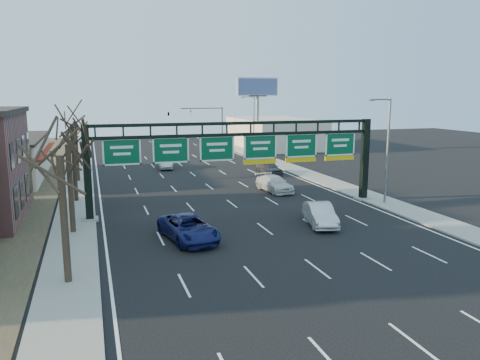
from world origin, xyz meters
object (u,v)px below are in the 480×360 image
object	(u,v)px
car_blue_suv	(188,228)
sign_gantry	(241,153)
car_white_wagon	(274,184)
car_silver_sedan	(320,214)

from	to	relation	value
car_blue_suv	sign_gantry	bearing A→B (deg)	39.74
sign_gantry	car_blue_suv	distance (m)	9.75
sign_gantry	car_blue_suv	xyz separation A→B (m)	(-5.79, -6.85, -3.83)
sign_gantry	car_white_wagon	size ratio (longest dim) A/B	4.75
car_blue_suv	car_silver_sedan	bearing A→B (deg)	-6.79
car_silver_sedan	car_white_wagon	world-z (taller)	car_silver_sedan
sign_gantry	car_white_wagon	xyz separation A→B (m)	(5.32, 5.80, -3.88)
car_blue_suv	car_silver_sedan	world-z (taller)	car_blue_suv
car_silver_sedan	sign_gantry	bearing A→B (deg)	135.91
car_white_wagon	sign_gantry	bearing A→B (deg)	-138.91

